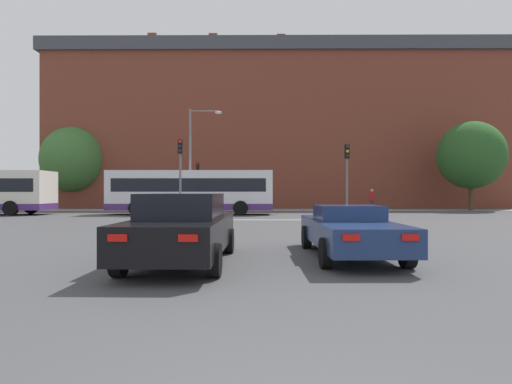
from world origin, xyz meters
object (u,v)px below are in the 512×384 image
Objects in this scene: car_saloon_left at (183,228)px; traffic_light_far_left at (198,178)px; traffic_light_near_left at (180,166)px; street_lamp_junction at (196,150)px; pedestrian_waiting at (372,198)px; car_roadster_right at (349,230)px; pedestrian_walking_east at (245,198)px; traffic_light_near_right at (347,169)px; bus_crossing_lead at (191,191)px.

traffic_light_far_left reaches higher than car_saloon_left.
traffic_light_near_left is at bearing 102.28° from car_saloon_left.
car_saloon_left is 0.64× the size of street_lamp_junction.
traffic_light_far_left is 6.06m from street_lamp_junction.
traffic_light_near_left is at bearing -89.79° from street_lamp_junction.
street_lamp_junction reaches higher than pedestrian_waiting.
pedestrian_walking_east is (-3.43, 24.57, 0.44)m from car_roadster_right.
pedestrian_waiting is at bearing 67.77° from traffic_light_near_right.
traffic_light_near_right is 1.05× the size of traffic_light_far_left.
car_saloon_left is 2.64× the size of pedestrian_waiting.
bus_crossing_lead reaches higher than pedestrian_walking_east.
traffic_light_near_right is 13.40m from pedestrian_walking_east.
traffic_light_near_left is at bearing -104.54° from pedestrian_waiting.
car_roadster_right is 14.70m from traffic_light_near_left.
bus_crossing_lead is 6.26m from traffic_light_far_left.
car_roadster_right is 1.18× the size of traffic_light_far_left.
street_lamp_junction is 4.10× the size of pedestrian_waiting.
car_roadster_right is at bearing 133.24° from pedestrian_walking_east.
traffic_light_near_right is at bearing 153.25° from pedestrian_walking_east.
car_saloon_left is at bearing -77.44° from pedestrian_waiting.
bus_crossing_lead is 2.78× the size of traffic_light_far_left.
traffic_light_near_right is 0.57× the size of street_lamp_junction.
bus_crossing_lead is at bearing 151.37° from traffic_light_near_right.
car_saloon_left is at bearing -170.94° from bus_crossing_lead.
car_roadster_right is 25.22m from pedestrian_waiting.
street_lamp_junction is (0.74, -5.74, 1.83)m from traffic_light_far_left.
car_roadster_right is at bearing -159.06° from bus_crossing_lead.
pedestrian_walking_east is (3.27, 6.01, -3.49)m from street_lamp_junction.
street_lamp_junction is (-0.02, 5.68, 1.53)m from traffic_light_near_left.
traffic_light_near_right reaches higher than car_roadster_right.
pedestrian_waiting is 10.84m from pedestrian_walking_east.
pedestrian_waiting is (4.60, 11.27, -1.79)m from traffic_light_near_right.
car_saloon_left is at bearing -82.02° from traffic_light_far_left.
street_lamp_junction is 7.68m from pedestrian_walking_east.
pedestrian_waiting reaches higher than car_saloon_left.
traffic_light_near_right is (9.48, -0.04, -0.17)m from traffic_light_near_left.
street_lamp_junction reaches higher than bus_crossing_lead.
bus_crossing_lead is (-6.95, 18.16, 0.99)m from car_roadster_right.
pedestrian_waiting is (7.40, 24.11, 0.43)m from car_roadster_right.
street_lamp_junction is at bearing -121.65° from pedestrian_waiting.
traffic_light_near_left is 9.48m from traffic_light_near_right.
bus_crossing_lead is 2.65× the size of traffic_light_near_right.
traffic_light_near_right reaches higher than pedestrian_waiting.
bus_crossing_lead is 2.49× the size of traffic_light_near_left.
street_lamp_junction is 15.55m from pedestrian_waiting.
street_lamp_junction is at bearing -31.15° from bus_crossing_lead.
pedestrian_waiting is at bearing -147.14° from pedestrian_walking_east.
traffic_light_near_right is at bearing 64.91° from car_saloon_left.
pedestrian_waiting is (11.31, 25.01, 0.30)m from car_saloon_left.
bus_crossing_lead is 7.33m from pedestrian_walking_east.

